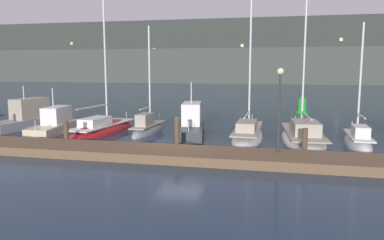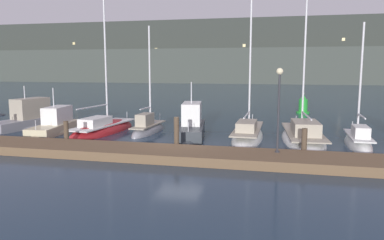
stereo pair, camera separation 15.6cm
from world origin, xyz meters
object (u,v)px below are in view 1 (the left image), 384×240
(motorboat_berth_2, at_px, (54,129))
(sailboat_berth_7, at_px, (303,138))
(sailboat_berth_6, at_px, (248,137))
(motorboat_berth_1, at_px, (25,123))
(sailboat_berth_8, at_px, (358,143))
(dock_lamppost, at_px, (280,96))
(motorboat_berth_5, at_px, (191,130))
(sailboat_berth_3, at_px, (102,131))
(sailboat_berth_4, at_px, (148,130))
(channel_buoy, at_px, (302,105))

(motorboat_berth_2, height_order, sailboat_berth_7, sailboat_berth_7)
(sailboat_berth_6, bearing_deg, motorboat_berth_1, 177.25)
(sailboat_berth_8, xyz_separation_m, dock_lamppost, (-4.59, -4.78, 3.04))
(motorboat_berth_2, bearing_deg, motorboat_berth_5, 5.20)
(sailboat_berth_7, bearing_deg, sailboat_berth_3, -179.19)
(motorboat_berth_1, height_order, dock_lamppost, dock_lamppost)
(dock_lamppost, bearing_deg, motorboat_berth_2, 162.68)
(sailboat_berth_4, relative_size, sailboat_berth_6, 0.71)
(motorboat_berth_1, height_order, sailboat_berth_8, sailboat_berth_8)
(motorboat_berth_5, relative_size, sailboat_berth_7, 0.48)
(motorboat_berth_1, bearing_deg, motorboat_berth_5, -2.89)
(sailboat_berth_4, bearing_deg, motorboat_berth_1, 179.73)
(sailboat_berth_4, xyz_separation_m, sailboat_berth_7, (10.41, -0.58, 0.01))
(sailboat_berth_7, height_order, sailboat_berth_8, sailboat_berth_7)
(sailboat_berth_3, bearing_deg, sailboat_berth_4, 14.01)
(sailboat_berth_3, relative_size, sailboat_berth_7, 0.92)
(motorboat_berth_2, xyz_separation_m, channel_buoy, (17.65, 15.67, 0.49))
(motorboat_berth_1, relative_size, sailboat_berth_4, 0.82)
(motorboat_berth_1, distance_m, channel_buoy, 25.37)
(sailboat_berth_8, height_order, dock_lamppost, sailboat_berth_8)
(channel_buoy, height_order, dock_lamppost, dock_lamppost)
(channel_buoy, xyz_separation_m, dock_lamppost, (-2.42, -20.42, 2.41))
(sailboat_berth_7, xyz_separation_m, dock_lamppost, (-1.55, -5.67, 3.00))
(sailboat_berth_3, distance_m, sailboat_berth_6, 10.08)
(sailboat_berth_4, distance_m, dock_lamppost, 11.25)
(sailboat_berth_6, bearing_deg, sailboat_berth_4, 173.81)
(sailboat_berth_8, distance_m, channel_buoy, 15.80)
(sailboat_berth_4, relative_size, sailboat_berth_8, 1.04)
(motorboat_berth_5, bearing_deg, motorboat_berth_1, 177.11)
(sailboat_berth_4, xyz_separation_m, motorboat_berth_5, (3.26, -0.61, 0.26))
(sailboat_berth_4, bearing_deg, sailboat_berth_3, -165.99)
(dock_lamppost, bearing_deg, motorboat_berth_5, 134.87)
(sailboat_berth_4, relative_size, sailboat_berth_7, 0.62)
(motorboat_berth_1, xyz_separation_m, sailboat_berth_4, (9.79, -0.05, -0.23))
(motorboat_berth_2, distance_m, sailboat_berth_6, 13.39)
(sailboat_berth_3, height_order, motorboat_berth_5, sailboat_berth_3)
(motorboat_berth_2, distance_m, sailboat_berth_4, 6.54)
(motorboat_berth_2, height_order, dock_lamppost, dock_lamppost)
(motorboat_berth_1, distance_m, dock_lamppost, 19.88)
(sailboat_berth_7, distance_m, dock_lamppost, 6.60)
(channel_buoy, distance_m, dock_lamppost, 20.70)
(channel_buoy, bearing_deg, sailboat_berth_6, -105.99)
(sailboat_berth_8, bearing_deg, dock_lamppost, -133.88)
(motorboat_berth_5, bearing_deg, sailboat_berth_6, -2.23)
(sailboat_berth_3, height_order, sailboat_berth_4, sailboat_berth_3)
(motorboat_berth_2, height_order, motorboat_berth_5, motorboat_berth_5)
(motorboat_berth_1, height_order, motorboat_berth_2, motorboat_berth_1)
(sailboat_berth_3, bearing_deg, channel_buoy, 46.13)
(motorboat_berth_5, bearing_deg, sailboat_berth_4, 169.34)
(sailboat_berth_3, relative_size, channel_buoy, 5.90)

